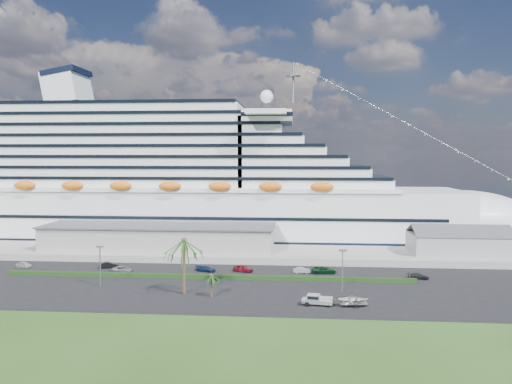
# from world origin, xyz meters

# --- Properties ---
(ground) EXTENTS (420.00, 420.00, 0.00)m
(ground) POSITION_xyz_m (0.00, 0.00, 0.00)
(ground) COLOR #284717
(ground) RESTS_ON ground
(asphalt_lot) EXTENTS (140.00, 38.00, 0.12)m
(asphalt_lot) POSITION_xyz_m (0.00, 11.00, 0.06)
(asphalt_lot) COLOR black
(asphalt_lot) RESTS_ON ground
(wharf) EXTENTS (240.00, 20.00, 1.80)m
(wharf) POSITION_xyz_m (0.00, 40.00, 0.90)
(wharf) COLOR gray
(wharf) RESTS_ON ground
(water) EXTENTS (420.00, 160.00, 0.02)m
(water) POSITION_xyz_m (0.00, 130.00, 0.01)
(water) COLOR black
(water) RESTS_ON ground
(cruise_ship) EXTENTS (191.00, 38.00, 54.00)m
(cruise_ship) POSITION_xyz_m (-21.53, 64.00, 16.69)
(cruise_ship) COLOR silver
(cruise_ship) RESTS_ON ground
(terminal_building) EXTENTS (61.00, 15.00, 6.30)m
(terminal_building) POSITION_xyz_m (-25.00, 40.00, 5.01)
(terminal_building) COLOR gray
(terminal_building) RESTS_ON wharf
(port_shed) EXTENTS (24.00, 12.31, 7.37)m
(port_shed) POSITION_xyz_m (52.00, 40.00, 4.40)
(port_shed) COLOR gray
(port_shed) RESTS_ON wharf
(hedge) EXTENTS (88.00, 1.10, 0.90)m
(hedge) POSITION_xyz_m (-8.00, 16.00, 0.57)
(hedge) COLOR black
(hedge) RESTS_ON asphalt_lot
(lamp_post_left) EXTENTS (1.60, 0.35, 8.27)m
(lamp_post_left) POSITION_xyz_m (-28.00, 8.00, 5.34)
(lamp_post_left) COLOR gray
(lamp_post_left) RESTS_ON asphalt_lot
(lamp_post_right) EXTENTS (1.60, 0.35, 8.27)m
(lamp_post_right) POSITION_xyz_m (20.00, 8.00, 5.34)
(lamp_post_right) COLOR gray
(lamp_post_right) RESTS_ON asphalt_lot
(palm_tall) EXTENTS (8.82, 8.82, 11.13)m
(palm_tall) POSITION_xyz_m (-10.00, 4.00, 9.20)
(palm_tall) COLOR #47301E
(palm_tall) RESTS_ON ground
(palm_short) EXTENTS (3.53, 3.53, 4.56)m
(palm_short) POSITION_xyz_m (-4.50, 2.50, 3.67)
(palm_short) COLOR #47301E
(palm_short) RESTS_ON ground
(parked_car_0) EXTENTS (4.14, 2.26, 1.34)m
(parked_car_0) POSITION_xyz_m (-52.41, 22.87, 0.79)
(parked_car_0) COLOR #BBBBBD
(parked_car_0) RESTS_ON asphalt_lot
(parked_car_1) EXTENTS (4.65, 2.97, 1.45)m
(parked_car_1) POSITION_xyz_m (-32.52, 24.03, 0.84)
(parked_car_1) COLOR black
(parked_car_1) RESTS_ON asphalt_lot
(parked_car_2) EXTENTS (4.93, 2.63, 1.32)m
(parked_car_2) POSITION_xyz_m (-27.96, 20.18, 0.78)
(parked_car_2) COLOR gray
(parked_car_2) RESTS_ON asphalt_lot
(parked_car_3) EXTENTS (5.03, 3.25, 1.35)m
(parked_car_3) POSITION_xyz_m (-9.29, 22.38, 0.80)
(parked_car_3) COLOR #16264D
(parked_car_3) RESTS_ON asphalt_lot
(parked_car_4) EXTENTS (4.84, 3.13, 1.53)m
(parked_car_4) POSITION_xyz_m (-0.81, 22.79, 0.89)
(parked_car_4) COLOR maroon
(parked_car_4) RESTS_ON asphalt_lot
(parked_car_5) EXTENTS (3.93, 1.75, 1.25)m
(parked_car_5) POSITION_xyz_m (12.38, 22.76, 0.75)
(parked_car_5) COLOR #A3A5AA
(parked_car_5) RESTS_ON asphalt_lot
(parked_car_6) EXTENTS (5.94, 3.31, 1.57)m
(parked_car_6) POSITION_xyz_m (17.30, 22.83, 0.91)
(parked_car_6) COLOR #0C3218
(parked_car_6) RESTS_ON asphalt_lot
(parked_car_7) EXTENTS (4.59, 2.34, 1.27)m
(parked_car_7) POSITION_xyz_m (37.09, 19.32, 0.76)
(parked_car_7) COLOR black
(parked_car_7) RESTS_ON asphalt_lot
(pickup_truck) EXTENTS (5.60, 2.75, 1.89)m
(pickup_truck) POSITION_xyz_m (14.79, -1.06, 1.16)
(pickup_truck) COLOR black
(pickup_truck) RESTS_ON asphalt_lot
(boat_trailer) EXTENTS (6.22, 4.42, 1.74)m
(boat_trailer) POSITION_xyz_m (21.11, -1.28, 1.27)
(boat_trailer) COLOR gray
(boat_trailer) RESTS_ON asphalt_lot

